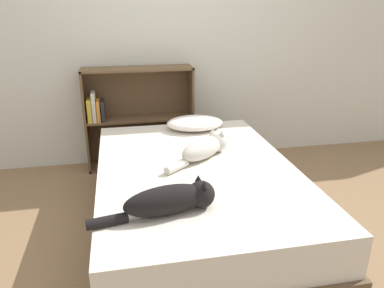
# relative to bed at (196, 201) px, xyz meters

# --- Properties ---
(ground_plane) EXTENTS (8.00, 8.00, 0.00)m
(ground_plane) POSITION_rel_bed_xyz_m (0.00, 0.00, -0.25)
(ground_plane) COLOR #846647
(wall_back) EXTENTS (8.00, 0.06, 2.50)m
(wall_back) POSITION_rel_bed_xyz_m (0.00, 1.41, 1.00)
(wall_back) COLOR silver
(wall_back) RESTS_ON ground_plane
(bed) EXTENTS (1.28, 1.89, 0.50)m
(bed) POSITION_rel_bed_xyz_m (0.00, 0.00, 0.00)
(bed) COLOR brown
(bed) RESTS_ON ground_plane
(pillow) EXTENTS (0.47, 0.34, 0.10)m
(pillow) POSITION_rel_bed_xyz_m (0.14, 0.75, 0.31)
(pillow) COLOR white
(pillow) RESTS_ON bed
(cat_light) EXTENTS (0.49, 0.42, 0.17)m
(cat_light) POSITION_rel_bed_xyz_m (0.09, 0.14, 0.32)
(cat_light) COLOR beige
(cat_light) RESTS_ON bed
(cat_dark) EXTENTS (0.64, 0.22, 0.16)m
(cat_dark) POSITION_rel_bed_xyz_m (-0.23, -0.53, 0.33)
(cat_dark) COLOR black
(cat_dark) RESTS_ON bed
(bookshelf) EXTENTS (0.99, 0.26, 0.94)m
(bookshelf) POSITION_rel_bed_xyz_m (-0.31, 1.29, 0.24)
(bookshelf) COLOR brown
(bookshelf) RESTS_ON ground_plane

